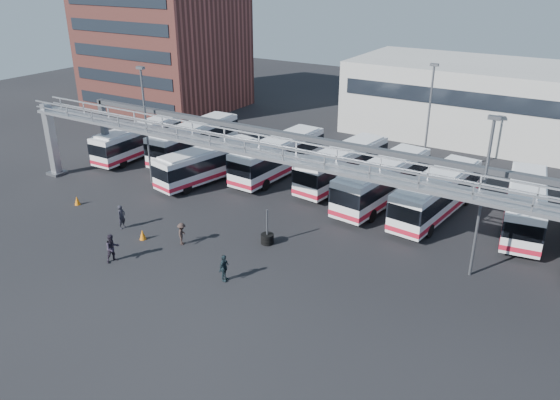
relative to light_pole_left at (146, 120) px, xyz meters
The scene contains 22 objects.
ground 18.78m from the light_pole_left, 26.57° to the right, with size 140.00×140.00×0.00m, color black.
gantry 16.14m from the light_pole_left, ahead, with size 51.40×5.15×7.10m.
apartment_building 28.52m from the light_pole_left, 129.29° to the left, with size 18.00×15.00×16.00m, color brown.
warehouse 41.07m from the light_pole_left, 46.97° to the left, with size 42.00×14.00×8.00m, color #9E9E99.
light_pole_left is the anchor object (origin of this frame).
light_pole_mid 28.02m from the light_pole_left, ahead, with size 0.70×0.35×10.21m.
light_pole_back 24.41m from the light_pole_left, 34.99° to the left, with size 0.70×0.35×10.21m.
bus_0 8.71m from the light_pole_left, 142.83° to the left, with size 2.66×10.54×3.19m.
bus_1 8.41m from the light_pole_left, 98.97° to the left, with size 2.87×11.45×3.46m.
bus_2 6.45m from the light_pole_left, 38.01° to the left, with size 4.47×10.57×3.13m.
bus_3 12.03m from the light_pole_left, 41.34° to the left, with size 3.38×11.60×3.48m.
bus_4 17.29m from the light_pole_left, 30.43° to the left, with size 3.99×11.43×3.40m.
bus_5 20.48m from the light_pole_left, 19.21° to the left, with size 4.08×11.84×3.52m.
bus_6 24.62m from the light_pole_left, 15.16° to the left, with size 3.89×11.50×3.43m.
bus_7 30.77m from the light_pole_left, 14.63° to the left, with size 4.05×11.38×3.38m.
pedestrian_a 10.21m from the light_pole_left, 59.64° to the right, with size 0.66×0.43×1.81m, color black.
pedestrian_b 14.67m from the light_pole_left, 56.28° to the right, with size 0.95×0.74×1.95m, color #251F2B.
pedestrian_c 13.34m from the light_pole_left, 36.43° to the right, with size 1.04×0.60×1.60m, color #322521.
pedestrian_d 18.73m from the light_pole_left, 32.17° to the right, with size 1.03×0.43×1.76m, color #19282E.
cone_left 8.74m from the light_pole_left, 104.59° to the right, with size 0.46×0.46×0.73m, color #D26B0B.
cone_right 12.16m from the light_pole_left, 49.43° to the right, with size 0.47×0.47×0.74m, color #D26B0B.
tire_stack 16.39m from the light_pole_left, 15.66° to the right, with size 0.90×0.90×2.58m.
Camera 1 is at (17.34, -24.35, 18.01)m, focal length 35.00 mm.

